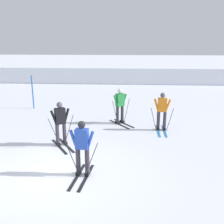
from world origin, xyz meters
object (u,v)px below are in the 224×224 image
(skier_orange, at_px, (162,110))
(skier_green, at_px, (120,105))
(skier_black, at_px, (60,122))
(trail_marker_pole, at_px, (33,92))
(skier_blue, at_px, (82,147))

(skier_orange, bearing_deg, skier_green, 155.37)
(skier_black, bearing_deg, skier_orange, 26.13)
(skier_black, xyz_separation_m, trail_marker_pole, (-3.01, 5.43, 0.06))
(skier_orange, xyz_separation_m, skier_black, (-4.05, -1.99, 0.00))
(skier_green, relative_size, skier_orange, 1.00)
(skier_black, bearing_deg, skier_green, 52.75)
(skier_blue, relative_size, skier_orange, 1.00)
(skier_green, relative_size, skier_black, 1.00)
(skier_orange, height_order, skier_black, same)
(trail_marker_pole, bearing_deg, skier_orange, -26.00)
(skier_blue, bearing_deg, skier_green, 79.50)
(skier_orange, bearing_deg, skier_blue, -123.60)
(skier_blue, xyz_separation_m, skier_orange, (2.84, 4.27, 0.00))
(skier_orange, distance_m, skier_black, 4.52)
(skier_blue, height_order, trail_marker_pole, trail_marker_pole)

